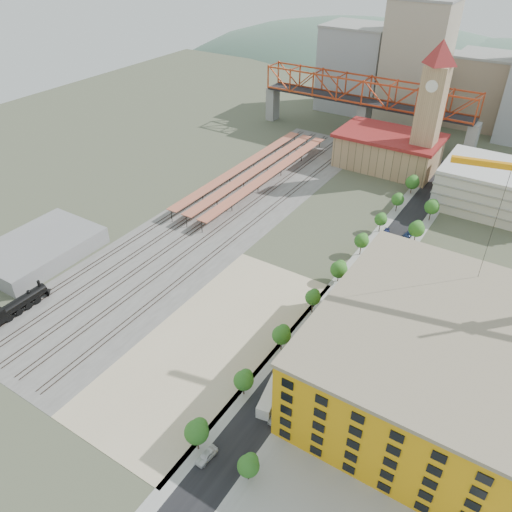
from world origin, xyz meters
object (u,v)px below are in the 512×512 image
Objects in this scene: construction_building at (436,362)px; site_trailer_c at (322,330)px; site_trailer_a at (271,395)px; site_trailer_d at (336,312)px; site_trailer_b at (306,350)px; car_0 at (207,456)px; locomotive at (11,310)px; clock_tower at (432,99)px.

site_trailer_c is (-26.00, 4.34, -8.01)m from construction_building.
site_trailer_d is at bearing 78.72° from site_trailer_a.
site_trailer_b is 32.56m from car_0.
site_trailer_b is 2.18× the size of car_0.
construction_building is 4.88× the size of site_trailer_a.
locomotive is 71.41m from site_trailer_b.
construction_building is at bearing -6.33° from site_trailer_b.
locomotive reaches higher than site_trailer_c.
car_0 is at bearing -129.04° from construction_building.
site_trailer_c is at bearing 76.35° from site_trailer_b.
site_trailer_a is 14.96m from site_trailer_b.
site_trailer_a is 1.01× the size of site_trailer_b.
site_trailer_d is (0.00, 30.21, -0.17)m from site_trailer_a.
site_trailer_d reaches higher than car_0.
clock_tower is at bearing 80.78° from site_trailer_b.
car_0 is (-3.00, -32.42, -0.61)m from site_trailer_b.
locomotive reaches higher than site_trailer_b.
construction_building is 32.78m from site_trailer_a.
locomotive is at bearing -153.78° from site_trailer_c.
construction_building is 10.69× the size of car_0.
construction_building is at bearing -71.22° from clock_tower.
construction_building reaches higher than site_trailer_d.
locomotive is 2.24× the size of site_trailer_c.
clock_tower is 5.04× the size of site_trailer_b.
locomotive is 74.68m from site_trailer_c.
site_trailer_b is at bearing 22.44° from locomotive.
construction_building is (34.00, -99.99, -19.29)m from clock_tower.
site_trailer_a reaches higher than car_0.
site_trailer_a is at bearing -79.44° from site_trailer_d.
site_trailer_c is 40.22m from car_0.
site_trailer_c is 1.12× the size of site_trailer_d.
clock_tower is at bearing 93.10° from site_trailer_c.
construction_building is 29.74m from site_trailer_d.
clock_tower is 99.80m from site_trailer_c.
locomotive is 63.23m from car_0.
site_trailer_c is at bearing 78.72° from site_trailer_a.
construction_building is at bearing -11.16° from site_trailer_c.
car_0 is (63.00, -5.16, -1.33)m from locomotive.
construction_building is at bearing 23.86° from site_trailer_a.
site_trailer_c is (0.00, 22.64, -0.02)m from site_trailer_a.
clock_tower is 10.99× the size of car_0.
site_trailer_b is 15.25m from site_trailer_d.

